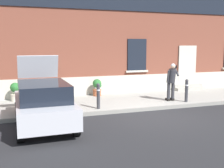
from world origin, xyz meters
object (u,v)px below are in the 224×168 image
object	(u,v)px
hatchback_car_silver	(43,103)
planter_charcoal	(58,89)
planter_cream	(15,91)
planter_terracotta	(97,87)
person_on_phone	(172,80)
bollard_near_person	(187,90)
bollard_far_left	(98,95)

from	to	relation	value
hatchback_car_silver	planter_charcoal	distance (m)	4.27
planter_cream	planter_terracotta	world-z (taller)	same
person_on_phone	planter_cream	size ratio (longest dim) A/B	2.03
bollard_near_person	planter_terracotta	distance (m)	4.40
bollard_near_person	planter_terracotta	bearing A→B (deg)	140.91
planter_cream	planter_charcoal	size ratio (longest dim) A/B	1.00
planter_charcoal	hatchback_car_silver	bearing A→B (deg)	-104.60
bollard_far_left	planter_terracotta	world-z (taller)	bollard_far_left
person_on_phone	planter_charcoal	xyz separation A→B (m)	(-4.85, 2.44, -0.54)
planter_charcoal	planter_terracotta	distance (m)	1.97
bollard_far_left	bollard_near_person	bearing A→B (deg)	0.00
person_on_phone	planter_charcoal	world-z (taller)	person_on_phone
bollard_far_left	planter_charcoal	distance (m)	3.11
planter_cream	planter_charcoal	distance (m)	1.97
hatchback_car_silver	bollard_far_left	bearing A→B (deg)	28.92
person_on_phone	planter_terracotta	size ratio (longest dim) A/B	2.03
bollard_far_left	planter_cream	bearing A→B (deg)	139.50
planter_cream	bollard_near_person	bearing A→B (deg)	-20.29
planter_cream	hatchback_car_silver	bearing A→B (deg)	-77.39
person_on_phone	bollard_far_left	bearing A→B (deg)	-166.14
bollard_near_person	planter_terracotta	size ratio (longest dim) A/B	1.22
bollard_far_left	person_on_phone	world-z (taller)	person_on_phone
planter_cream	planter_terracotta	size ratio (longest dim) A/B	1.00
bollard_far_left	planter_terracotta	bearing A→B (deg)	74.84
planter_cream	person_on_phone	bearing A→B (deg)	-18.59
bollard_near_person	bollard_far_left	xyz separation A→B (m)	(-4.17, 0.00, 0.00)
hatchback_car_silver	planter_terracotta	world-z (taller)	hatchback_car_silver
person_on_phone	planter_charcoal	size ratio (longest dim) A/B	2.03
hatchback_car_silver	bollard_near_person	distance (m)	6.58
person_on_phone	planter_terracotta	distance (m)	3.76
bollard_near_person	planter_cream	xyz separation A→B (m)	(-7.34, 2.71, -0.11)
person_on_phone	planter_terracotta	xyz separation A→B (m)	(-2.88, 2.35, -0.54)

